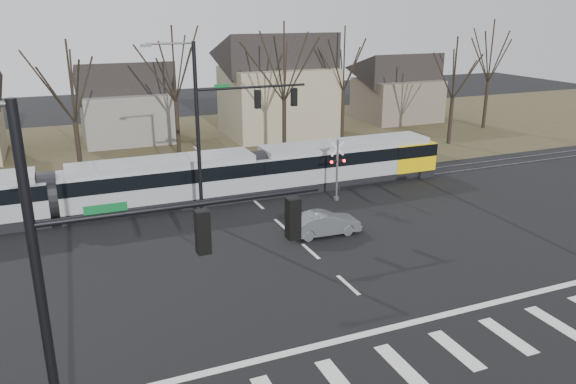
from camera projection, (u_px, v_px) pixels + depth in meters
name	position (u px, v px, depth m)	size (l,w,h in m)	color
ground	(371.00, 306.00, 23.47)	(140.00, 140.00, 0.00)	black
grass_verge	(191.00, 144.00, 51.53)	(140.00, 28.00, 0.01)	#38331E
crosswalk	(429.00, 357.00, 19.96)	(27.00, 2.60, 0.01)	silver
stop_line	(395.00, 327.00, 21.89)	(28.00, 0.35, 0.01)	silver
lane_dashes	(248.00, 195.00, 37.49)	(0.18, 30.00, 0.01)	silver
rail_pair	(249.00, 195.00, 37.31)	(90.00, 1.52, 0.06)	#59595E
tram	(161.00, 181.00, 34.91)	(39.63, 2.94, 3.00)	gray
sedan	(324.00, 223.00, 30.69)	(4.00, 1.53, 1.30)	#505457
signal_pole_near_left	(119.00, 294.00, 12.61)	(9.28, 0.44, 10.20)	black
signal_pole_far	(225.00, 122.00, 31.78)	(9.28, 0.44, 10.20)	black
rail_crossing_signal	(337.00, 172.00, 35.94)	(1.08, 0.36, 4.00)	#59595B
tree_row	(230.00, 98.00, 45.45)	(59.20, 7.20, 10.00)	black
house_b	(126.00, 98.00, 51.97)	(8.64, 7.56, 7.65)	slate
house_c	(278.00, 81.00, 54.09)	(10.80, 8.64, 10.10)	gray
house_d	(398.00, 84.00, 61.74)	(8.64, 7.56, 7.65)	brown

